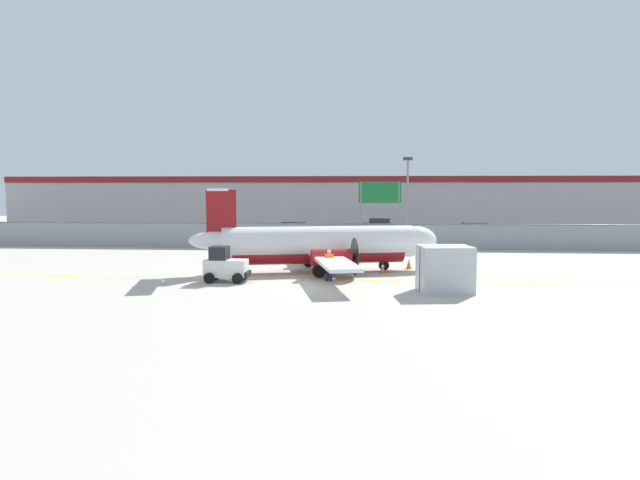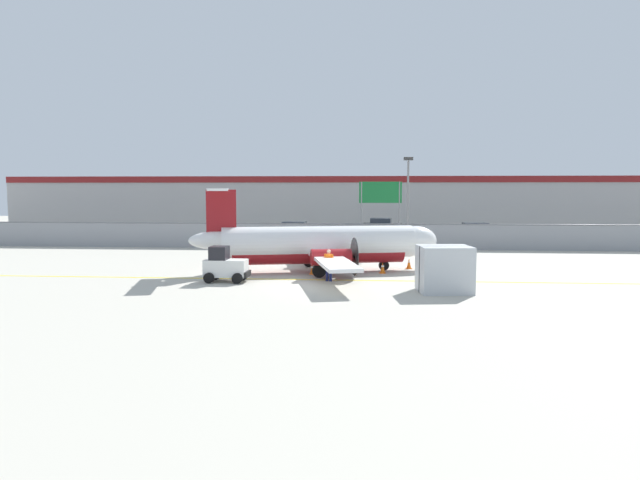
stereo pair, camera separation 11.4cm
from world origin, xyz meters
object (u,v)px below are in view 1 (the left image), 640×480
at_px(ground_crew_worker, 329,263).
at_px(cargo_container, 445,269).
at_px(parked_car_1, 295,230).
at_px(traffic_cone_near_left, 312,269).
at_px(parked_car_3, 473,231).
at_px(highway_sign, 380,198).
at_px(baggage_tug, 225,266).
at_px(parked_car_0, 219,228).
at_px(traffic_cone_near_right, 409,264).
at_px(traffic_cone_far_left, 383,268).
at_px(commuter_airplane, 323,245).
at_px(apron_light_pole, 407,197).
at_px(parked_car_2, 381,225).

xyz_separation_m(ground_crew_worker, cargo_container, (5.68, -2.74, 0.15)).
bearing_deg(parked_car_1, traffic_cone_near_left, -75.69).
relative_size(parked_car_3, highway_sign, 0.79).
xyz_separation_m(baggage_tug, traffic_cone_near_left, (4.35, 2.99, -0.54)).
xyz_separation_m(parked_car_0, highway_sign, (16.12, -8.44, 3.24)).
xyz_separation_m(parked_car_0, parked_car_3, (25.10, -2.36, 0.00)).
height_order(cargo_container, traffic_cone_near_left, cargo_container).
bearing_deg(parked_car_0, parked_car_3, 167.58).
relative_size(traffic_cone_near_right, parked_car_0, 0.15).
xyz_separation_m(parked_car_0, parked_car_1, (8.05, -1.90, 0.00)).
xyz_separation_m(traffic_cone_near_left, traffic_cone_far_left, (4.03, 0.72, 0.00)).
xyz_separation_m(baggage_tug, parked_car_1, (0.51, 25.88, 0.04)).
bearing_deg(ground_crew_worker, traffic_cone_far_left, -18.78).
xyz_separation_m(commuter_airplane, traffic_cone_far_left, (3.50, -0.35, -1.29)).
bearing_deg(commuter_airplane, apron_light_pole, 47.83).
distance_m(parked_car_0, parked_car_2, 17.54).
xyz_separation_m(traffic_cone_near_left, parked_car_1, (-3.84, 22.89, 0.58)).
xyz_separation_m(traffic_cone_far_left, parked_car_0, (-15.92, 24.07, 0.58)).
relative_size(parked_car_1, parked_car_3, 1.00).
relative_size(traffic_cone_far_left, parked_car_2, 0.15).
distance_m(commuter_airplane, ground_crew_worker, 3.56).
xyz_separation_m(traffic_cone_near_left, parked_car_2, (4.76, 30.33, 0.58)).
bearing_deg(parked_car_0, traffic_cone_far_left, 116.43).
distance_m(parked_car_0, highway_sign, 18.49).
distance_m(ground_crew_worker, parked_car_2, 32.91).
height_order(traffic_cone_near_right, parked_car_1, parked_car_1).
bearing_deg(traffic_cone_far_left, parked_car_1, 109.54).
relative_size(parked_car_2, highway_sign, 0.80).
height_order(parked_car_2, apron_light_pole, apron_light_pole).
height_order(commuter_airplane, ground_crew_worker, commuter_airplane).
height_order(ground_crew_worker, highway_sign, highway_sign).
height_order(parked_car_1, parked_car_2, same).
bearing_deg(parked_car_0, highway_sign, 145.32).
bearing_deg(commuter_airplane, baggage_tug, -153.40).
relative_size(commuter_airplane, apron_light_pole, 2.19).
relative_size(commuter_airplane, cargo_container, 6.04).
xyz_separation_m(ground_crew_worker, apron_light_pole, (5.08, 13.66, 3.35)).
distance_m(cargo_container, apron_light_pole, 16.72).
relative_size(commuter_airplane, traffic_cone_near_right, 24.91).
xyz_separation_m(commuter_airplane, apron_light_pole, (5.65, 10.21, 2.70)).
bearing_deg(highway_sign, parked_car_1, 141.01).
distance_m(ground_crew_worker, cargo_container, 6.31).
height_order(traffic_cone_near_left, highway_sign, highway_sign).
bearing_deg(parked_car_1, parked_car_3, 3.27).
bearing_deg(traffic_cone_near_left, parked_car_0, 115.61).
bearing_deg(traffic_cone_near_left, traffic_cone_far_left, 10.16).
bearing_deg(parked_car_3, parked_car_2, -48.14).
relative_size(cargo_container, parked_car_2, 0.60).
bearing_deg(cargo_container, baggage_tug, 161.79).
xyz_separation_m(commuter_airplane, ground_crew_worker, (0.57, -3.45, -0.65)).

